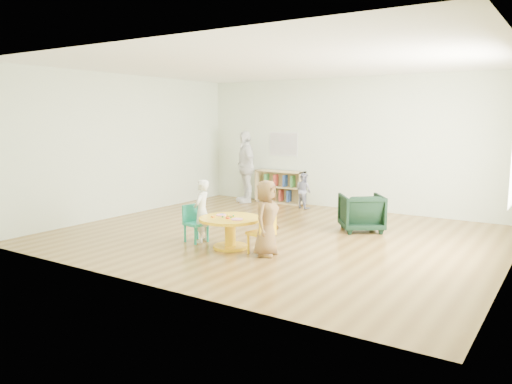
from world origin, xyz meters
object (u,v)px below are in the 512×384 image
toddler (304,191)px  armchair (361,212)px  activity_table (230,227)px  kid_chair_left (194,222)px  kid_chair_right (263,232)px  adult_caretaker (245,167)px  bookshelf (280,187)px  child_right (266,218)px  child_left (202,211)px

toddler → armchair: bearing=163.5°
activity_table → kid_chair_left: bearing=178.5°
kid_chair_right → toddler: size_ratio=0.77×
armchair → adult_caretaker: size_ratio=0.43×
kid_chair_right → adult_caretaker: bearing=50.5°
kid_chair_left → kid_chair_right: (1.31, -0.04, 0.01)m
adult_caretaker → armchair: bearing=15.1°
kid_chair_left → armchair: bearing=148.5°
bookshelf → toddler: bearing=-24.6°
child_right → armchair: bearing=-21.8°
bookshelf → toddler: 0.88m
toddler → activity_table: bearing=120.5°
kid_chair_right → toddler: (-1.24, 3.60, 0.07)m
toddler → kid_chair_right: bearing=129.4°
adult_caretaker → kid_chair_left: bearing=-30.3°
toddler → kid_chair_left: bearing=109.3°
kid_chair_right → toddler: bearing=32.0°
bookshelf → child_left: (0.85, -3.89, 0.13)m
activity_table → armchair: 2.50m
activity_table → toddler: size_ratio=1.20×
bookshelf → armchair: 3.20m
activity_table → toddler: toddler is taller
adult_caretaker → activity_table: bearing=-21.3°
kid_chair_left → toddler: 3.57m
activity_table → armchair: bearing=60.8°
bookshelf → armchair: bookshelf is taller
activity_table → child_right: 0.71m
bookshelf → child_right: (2.12, -4.00, 0.17)m
kid_chair_left → adult_caretaker: 3.89m
kid_chair_left → toddler: (0.07, 3.57, 0.07)m
armchair → toddler: bearing=-72.6°
bookshelf → armchair: (2.67, -1.77, -0.04)m
armchair → activity_table: bearing=25.1°
bookshelf → adult_caretaker: 0.93m
child_right → toddler: (-1.31, 3.63, -0.15)m
kid_chair_right → bookshelf: 4.47m
child_left → toddler: 3.52m
child_right → bookshelf: bearing=20.0°
kid_chair_left → child_left: bearing=123.3°
bookshelf → child_left: child_left is taller
armchair → bookshelf: bearing=-69.2°
child_left → activity_table: bearing=69.1°
kid_chair_left → armchair: 2.90m
kid_chair_left → armchair: armchair is taller
bookshelf → child_right: size_ratio=1.11×
kid_chair_right → bookshelf: size_ratio=0.50×
kid_chair_right → toddler: 3.81m
kid_chair_left → armchair: size_ratio=0.83×
activity_table → bookshelf: 4.21m
kid_chair_right → child_right: child_right is taller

